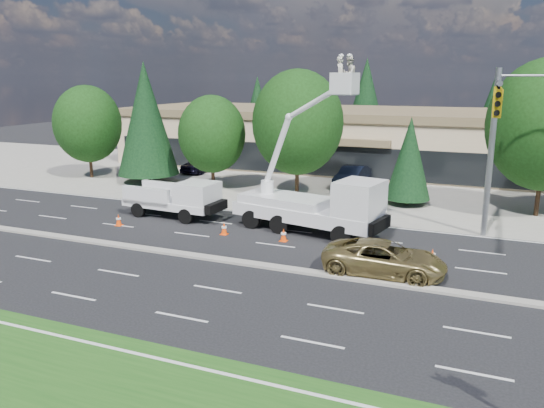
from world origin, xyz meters
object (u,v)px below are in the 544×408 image
at_px(minivan, 384,258).
at_px(signal_mast, 494,129).
at_px(utility_pickup, 178,202).
at_px(bucket_truck, 318,198).

bearing_deg(minivan, signal_mast, -35.42).
distance_m(signal_mast, utility_pickup, 18.48).
height_order(utility_pickup, bucket_truck, bucket_truck).
height_order(signal_mast, minivan, signal_mast).
relative_size(signal_mast, minivan, 1.89).
xyz_separation_m(bucket_truck, minivan, (4.60, -4.91, -1.30)).
bearing_deg(signal_mast, utility_pickup, -177.19).
relative_size(utility_pickup, bucket_truck, 0.64).
distance_m(signal_mast, minivan, 8.90).
relative_size(signal_mast, bucket_truck, 1.05).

